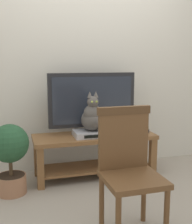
{
  "coord_description": "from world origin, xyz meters",
  "views": [
    {
      "loc": [
        -0.86,
        -2.59,
        1.29
      ],
      "look_at": [
        0.0,
        0.43,
        0.74
      ],
      "focal_mm": 47.46,
      "sensor_mm": 36.0,
      "label": 1
    }
  ],
  "objects_px": {
    "book_stack": "(139,129)",
    "cat": "(92,116)",
    "media_box": "(92,133)",
    "tv_stand": "(95,148)",
    "tv": "(93,102)",
    "potted_plant": "(10,153)",
    "wooden_chair": "(129,163)"
  },
  "relations": [
    {
      "from": "book_stack",
      "to": "cat",
      "type": "bearing_deg",
      "value": -175.93
    },
    {
      "from": "media_box",
      "to": "cat",
      "type": "bearing_deg",
      "value": -85.32
    },
    {
      "from": "cat",
      "to": "book_stack",
      "type": "distance_m",
      "value": 0.59
    },
    {
      "from": "tv_stand",
      "to": "cat",
      "type": "height_order",
      "value": "cat"
    },
    {
      "from": "book_stack",
      "to": "tv",
      "type": "bearing_deg",
      "value": 167.96
    },
    {
      "from": "media_box",
      "to": "potted_plant",
      "type": "relative_size",
      "value": 0.57
    },
    {
      "from": "cat",
      "to": "tv",
      "type": "bearing_deg",
      "value": 73.0
    },
    {
      "from": "wooden_chair",
      "to": "potted_plant",
      "type": "relative_size",
      "value": 1.37
    },
    {
      "from": "tv",
      "to": "tv_stand",
      "type": "bearing_deg",
      "value": -90.02
    },
    {
      "from": "cat",
      "to": "book_stack",
      "type": "relative_size",
      "value": 2.02
    },
    {
      "from": "media_box",
      "to": "wooden_chair",
      "type": "relative_size",
      "value": 0.42
    },
    {
      "from": "media_box",
      "to": "cat",
      "type": "height_order",
      "value": "cat"
    },
    {
      "from": "tv",
      "to": "wooden_chair",
      "type": "height_order",
      "value": "tv"
    },
    {
      "from": "tv",
      "to": "book_stack",
      "type": "height_order",
      "value": "tv"
    },
    {
      "from": "media_box",
      "to": "cat",
      "type": "distance_m",
      "value": 0.19
    },
    {
      "from": "tv_stand",
      "to": "tv",
      "type": "xyz_separation_m",
      "value": [
        0.0,
        0.09,
        0.51
      ]
    },
    {
      "from": "media_box",
      "to": "potted_plant",
      "type": "xyz_separation_m",
      "value": [
        -0.86,
        -0.16,
        -0.1
      ]
    },
    {
      "from": "tv_stand",
      "to": "potted_plant",
      "type": "height_order",
      "value": "potted_plant"
    },
    {
      "from": "tv",
      "to": "book_stack",
      "type": "xyz_separation_m",
      "value": [
        0.52,
        -0.11,
        -0.32
      ]
    },
    {
      "from": "media_box",
      "to": "book_stack",
      "type": "relative_size",
      "value": 1.85
    },
    {
      "from": "media_box",
      "to": "wooden_chair",
      "type": "distance_m",
      "value": 1.08
    },
    {
      "from": "media_box",
      "to": "wooden_chair",
      "type": "bearing_deg",
      "value": -90.66
    },
    {
      "from": "tv_stand",
      "to": "book_stack",
      "type": "xyz_separation_m",
      "value": [
        0.52,
        -0.02,
        0.19
      ]
    },
    {
      "from": "tv",
      "to": "cat",
      "type": "relative_size",
      "value": 2.29
    },
    {
      "from": "tv",
      "to": "media_box",
      "type": "relative_size",
      "value": 2.49
    },
    {
      "from": "tv",
      "to": "potted_plant",
      "type": "distance_m",
      "value": 1.05
    },
    {
      "from": "tv_stand",
      "to": "wooden_chair",
      "type": "bearing_deg",
      "value": -93.03
    },
    {
      "from": "tv",
      "to": "wooden_chair",
      "type": "xyz_separation_m",
      "value": [
        -0.06,
        -1.22,
        -0.29
      ]
    },
    {
      "from": "potted_plant",
      "to": "tv",
      "type": "bearing_deg",
      "value": 18.04
    },
    {
      "from": "wooden_chair",
      "to": "potted_plant",
      "type": "distance_m",
      "value": 1.26
    },
    {
      "from": "tv",
      "to": "wooden_chair",
      "type": "relative_size",
      "value": 1.04
    },
    {
      "from": "cat",
      "to": "wooden_chair",
      "type": "relative_size",
      "value": 0.45
    }
  ]
}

